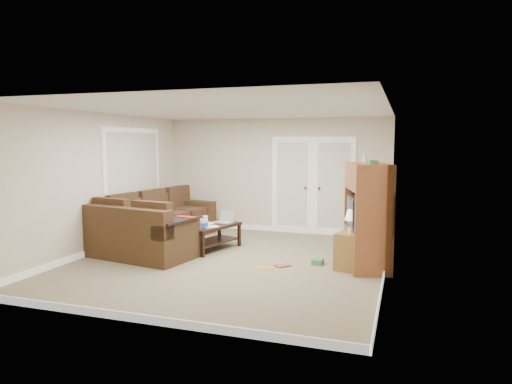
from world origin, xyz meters
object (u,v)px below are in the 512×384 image
(coffee_table, at_px, (212,236))
(side_cabinet, at_px, (352,248))
(sectional_sofa, at_px, (152,228))
(tv_armoire, at_px, (367,216))

(coffee_table, distance_m, side_cabinet, 2.67)
(sectional_sofa, distance_m, tv_armoire, 4.01)
(sectional_sofa, distance_m, side_cabinet, 3.79)
(sectional_sofa, xyz_separation_m, coffee_table, (1.16, 0.16, -0.10))
(coffee_table, relative_size, side_cabinet, 1.32)
(tv_armoire, height_order, side_cabinet, tv_armoire)
(coffee_table, xyz_separation_m, side_cabinet, (2.60, -0.56, 0.09))
(coffee_table, height_order, side_cabinet, side_cabinet)
(coffee_table, xyz_separation_m, tv_armoire, (2.81, -0.39, 0.58))
(sectional_sofa, relative_size, coffee_table, 2.60)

